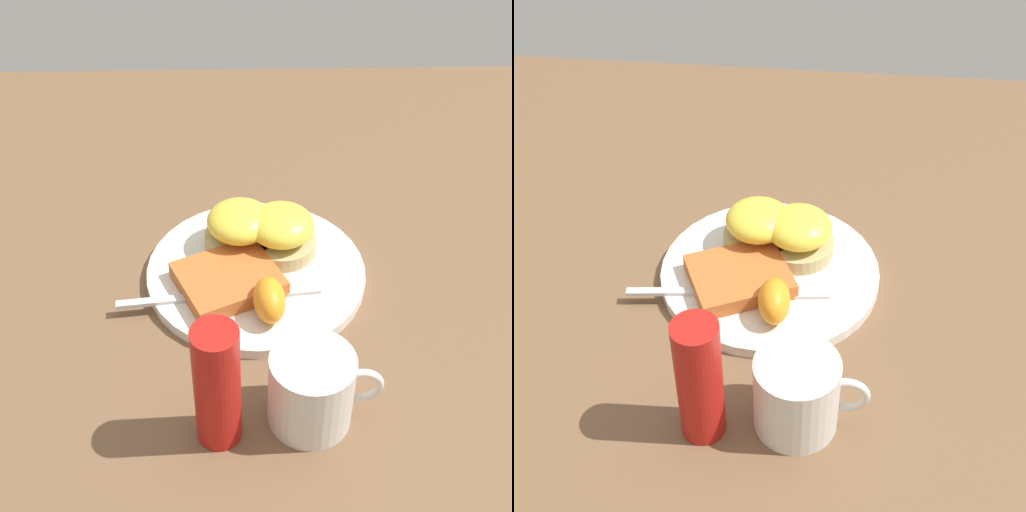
# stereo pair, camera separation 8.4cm
# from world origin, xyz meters

# --- Properties ---
(ground_plane) EXTENTS (1.10, 1.10, 0.00)m
(ground_plane) POSITION_xyz_m (0.00, 0.00, 0.00)
(ground_plane) COLOR brown
(plate) EXTENTS (0.26, 0.26, 0.01)m
(plate) POSITION_xyz_m (0.00, 0.00, 0.01)
(plate) COLOR silver
(plate) RESTS_ON ground_plane
(sandwich_benedict_left) EXTENTS (0.09, 0.09, 0.06)m
(sandwich_benedict_left) POSITION_xyz_m (0.03, 0.03, 0.04)
(sandwich_benedict_left) COLOR tan
(sandwich_benedict_left) RESTS_ON plate
(sandwich_benedict_right) EXTENTS (0.09, 0.09, 0.06)m
(sandwich_benedict_right) POSITION_xyz_m (-0.02, 0.04, 0.04)
(sandwich_benedict_right) COLOR tan
(sandwich_benedict_right) RESTS_ON plate
(hashbrown_patty) EXTENTS (0.14, 0.13, 0.02)m
(hashbrown_patty) POSITION_xyz_m (-0.03, -0.03, 0.02)
(hashbrown_patty) COLOR #BC5F2A
(hashbrown_patty) RESTS_ON plate
(orange_wedge) EXTENTS (0.04, 0.06, 0.04)m
(orange_wedge) POSITION_xyz_m (0.01, -0.08, 0.04)
(orange_wedge) COLOR orange
(orange_wedge) RESTS_ON plate
(fork) EXTENTS (0.24, 0.04, 0.00)m
(fork) POSITION_xyz_m (-0.03, -0.05, 0.02)
(fork) COLOR silver
(fork) RESTS_ON plate
(cup) EXTENTS (0.11, 0.08, 0.09)m
(cup) POSITION_xyz_m (0.05, -0.21, 0.04)
(cup) COLOR silver
(cup) RESTS_ON ground_plane
(condiment_bottle) EXTENTS (0.04, 0.04, 0.14)m
(condiment_bottle) POSITION_xyz_m (-0.04, -0.22, 0.07)
(condiment_bottle) COLOR #B21914
(condiment_bottle) RESTS_ON ground_plane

